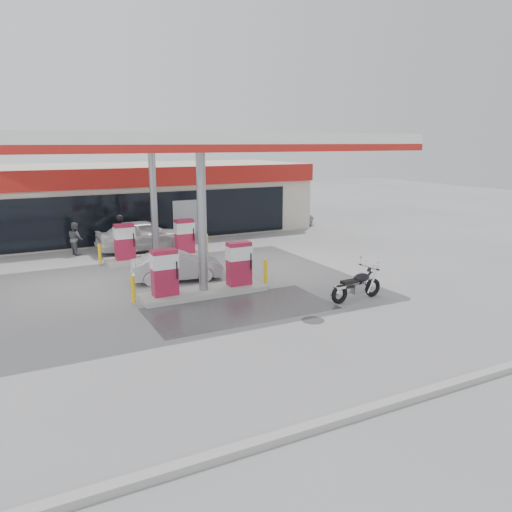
% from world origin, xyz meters
% --- Properties ---
extents(ground, '(90.00, 90.00, 0.00)m').
position_xyz_m(ground, '(0.00, 0.00, 0.00)').
color(ground, gray).
rests_on(ground, ground).
extents(wet_patch, '(6.00, 3.00, 0.00)m').
position_xyz_m(wet_patch, '(0.50, 0.00, 0.00)').
color(wet_patch, '#4C4C4F').
rests_on(wet_patch, ground).
extents(drain_cover, '(0.70, 0.70, 0.01)m').
position_xyz_m(drain_cover, '(2.00, -2.00, 0.00)').
color(drain_cover, '#38383A').
rests_on(drain_cover, ground).
extents(kerb, '(28.00, 0.25, 0.15)m').
position_xyz_m(kerb, '(0.00, -7.00, 0.07)').
color(kerb, gray).
rests_on(kerb, ground).
extents(store_building, '(22.00, 8.22, 4.00)m').
position_xyz_m(store_building, '(0.01, 15.94, 2.01)').
color(store_building, beige).
rests_on(store_building, ground).
extents(canopy, '(16.00, 10.02, 5.51)m').
position_xyz_m(canopy, '(0.00, 5.00, 5.27)').
color(canopy, silver).
rests_on(canopy, ground).
extents(pump_island_near, '(5.14, 1.30, 1.78)m').
position_xyz_m(pump_island_near, '(0.00, 2.00, 0.71)').
color(pump_island_near, '#9E9E99').
rests_on(pump_island_near, ground).
extents(pump_island_far, '(5.14, 1.30, 1.78)m').
position_xyz_m(pump_island_far, '(0.00, 8.00, 0.71)').
color(pump_island_far, '#9E9E99').
rests_on(pump_island_far, ground).
extents(parked_motorcycle, '(2.18, 0.84, 1.12)m').
position_xyz_m(parked_motorcycle, '(4.47, -0.99, 0.50)').
color(parked_motorcycle, black).
rests_on(parked_motorcycle, ground).
extents(sedan_white, '(4.66, 1.97, 1.57)m').
position_xyz_m(sedan_white, '(0.03, 10.20, 0.79)').
color(sedan_white, silver).
rests_on(sedan_white, ground).
extents(attendant, '(0.78, 0.90, 1.57)m').
position_xyz_m(attendant, '(-3.11, 10.80, 0.79)').
color(attendant, '#4E4F53').
rests_on(attendant, ground).
extents(hatchback_silver, '(3.71, 1.84, 1.17)m').
position_xyz_m(hatchback_silver, '(-0.24, 4.20, 0.58)').
color(hatchback_silver, '#B2B6BA').
rests_on(hatchback_silver, ground).
extents(parked_car_left, '(4.74, 2.56, 1.31)m').
position_xyz_m(parked_car_left, '(-5.92, 14.00, 0.65)').
color(parked_car_left, black).
rests_on(parked_car_left, ground).
extents(parked_car_right, '(4.88, 3.48, 1.24)m').
position_xyz_m(parked_car_right, '(10.00, 14.00, 0.62)').
color(parked_car_right, '#9C9FA3').
rests_on(parked_car_right, ground).
extents(biker_walking, '(1.05, 0.46, 1.77)m').
position_xyz_m(biker_walking, '(-1.10, 10.20, 0.89)').
color(biker_walking, black).
rests_on(biker_walking, ground).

